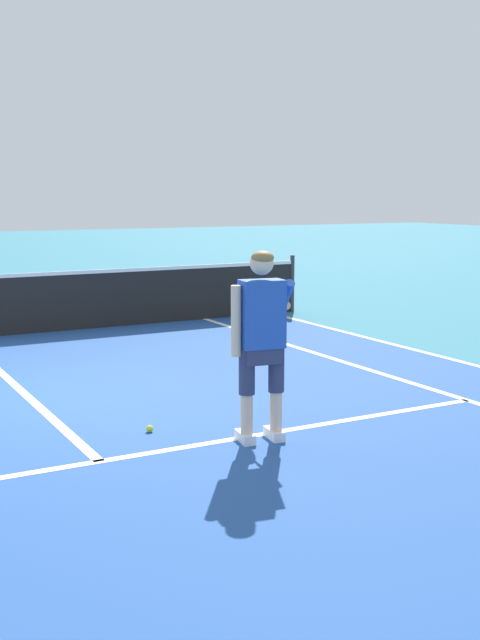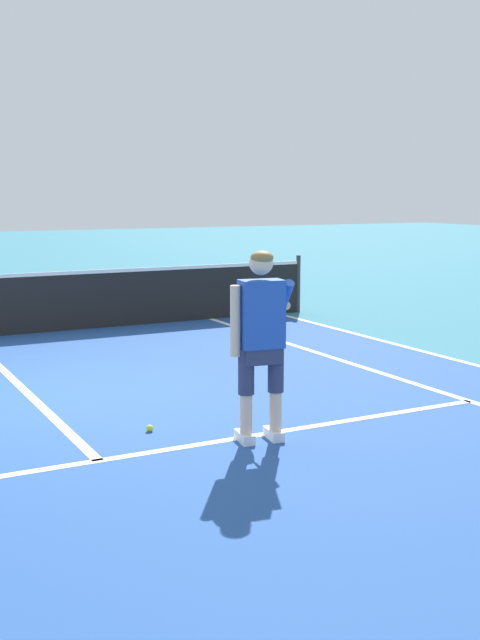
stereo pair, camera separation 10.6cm
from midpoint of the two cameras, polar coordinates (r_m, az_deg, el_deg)
name	(u,v)px [view 1 (the left image)]	position (r m, az deg, el deg)	size (l,w,h in m)	color
ground_plane	(30,399)	(8.91, -15.21, -5.53)	(80.00, 80.00, 0.00)	teal
court_inner_surface	(54,420)	(8.04, -13.65, -7.04)	(10.98, 10.44, 0.00)	#234C93
line_service	(99,461)	(6.77, -10.54, -9.98)	(8.23, 0.10, 0.01)	white
line_centre_service	(12,382)	(9.75, -16.44, -4.30)	(0.10, 6.40, 0.01)	white
line_singles_right	(385,375)	(9.88, 10.11, -3.90)	(0.10, 10.04, 0.01)	white
line_doubles_right	(468,363)	(10.77, 15.84, -3.03)	(0.10, 10.04, 0.01)	white
tennis_player	(261,333)	(6.97, 1.12, -0.91)	(0.77, 1.08, 1.71)	white
tennis_ball_near_feet	(150,429)	(7.49, -6.93, -7.78)	(0.07, 0.07, 0.07)	#CCE02D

